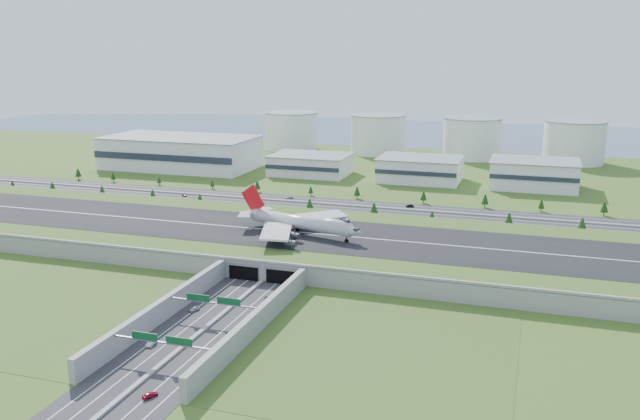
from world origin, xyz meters
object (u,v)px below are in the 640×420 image
(car_0, at_px, (194,309))
(car_3, at_px, (150,395))
(car_2, at_px, (267,299))
(car_4, at_px, (184,195))
(fuel_tank_a, at_px, (292,131))
(car_7, at_px, (290,197))
(car_1, at_px, (151,343))
(boeing_747, at_px, (300,222))
(car_5, at_px, (410,206))

(car_0, relative_size, car_3, 0.97)
(car_2, distance_m, car_4, 201.42)
(car_3, xyz_separation_m, car_4, (-121.03, 237.75, 0.05))
(car_0, bearing_deg, car_2, 57.02)
(fuel_tank_a, xyz_separation_m, car_7, (74.70, -206.32, -16.66))
(fuel_tank_a, bearing_deg, car_4, -88.38)
(car_2, bearing_deg, car_3, 71.41)
(car_4, height_order, car_7, car_4)
(car_1, bearing_deg, car_4, 111.24)
(fuel_tank_a, relative_size, car_3, 10.51)
(fuel_tank_a, relative_size, car_1, 9.84)
(fuel_tank_a, height_order, car_3, fuel_tank_a)
(car_0, relative_size, car_7, 0.93)
(car_3, bearing_deg, boeing_747, -62.88)
(fuel_tank_a, bearing_deg, car_0, -74.79)
(fuel_tank_a, distance_m, car_7, 220.06)
(car_5, bearing_deg, fuel_tank_a, -157.33)
(car_0, bearing_deg, car_7, 117.94)
(car_5, bearing_deg, car_7, -104.08)
(car_1, height_order, car_2, car_1)
(car_1, xyz_separation_m, car_4, (-102.91, 207.73, -0.10))
(car_3, bearing_deg, car_7, -54.12)
(fuel_tank_a, bearing_deg, boeing_747, -69.05)
(car_1, distance_m, car_3, 35.06)
(car_0, distance_m, car_4, 203.89)
(fuel_tank_a, height_order, car_7, fuel_tank_a)
(fuel_tank_a, distance_m, boeing_747, 334.58)
(car_0, height_order, car_3, car_0)
(car_2, xyz_separation_m, car_3, (-3.14, -79.17, -0.09))
(boeing_747, height_order, car_0, boeing_747)
(car_1, distance_m, car_4, 231.83)
(car_1, bearing_deg, car_5, 73.59)
(car_4, xyz_separation_m, car_7, (68.43, 15.29, -0.02))
(boeing_747, relative_size, car_5, 13.74)
(boeing_747, xyz_separation_m, car_2, (10.80, -67.76, -13.22))
(car_7, bearing_deg, car_1, -11.79)
(car_0, bearing_deg, car_4, 138.03)
(car_2, relative_size, car_5, 1.13)
(car_1, xyz_separation_m, car_3, (18.12, -30.02, -0.15))
(car_0, distance_m, car_5, 197.04)
(boeing_747, xyz_separation_m, car_1, (-10.46, -116.91, -13.16))
(car_4, bearing_deg, car_7, -53.50)
(car_2, bearing_deg, car_0, 22.68)
(boeing_747, distance_m, car_4, 145.87)
(car_1, bearing_deg, boeing_747, 79.77)
(car_3, height_order, car_5, car_5)
(car_0, distance_m, car_7, 194.75)
(car_0, xyz_separation_m, car_5, (45.44, 191.73, 0.03))
(boeing_747, bearing_deg, car_0, -82.54)
(boeing_747, distance_m, car_0, 87.49)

